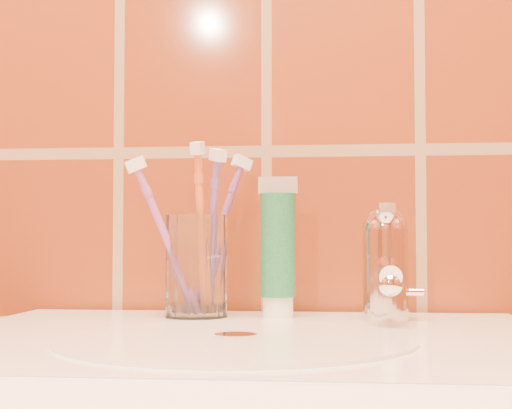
# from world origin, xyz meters

# --- Properties ---
(glass_tumbler) EXTENTS (0.09, 0.09, 0.11)m
(glass_tumbler) POSITION_xyz_m (-0.07, 1.11, 0.91)
(glass_tumbler) COLOR white
(glass_tumbler) RESTS_ON pedestal_sink
(toothpaste_tube) EXTENTS (0.04, 0.04, 0.15)m
(toothpaste_tube) POSITION_xyz_m (0.02, 1.12, 0.92)
(toothpaste_tube) COLOR white
(toothpaste_tube) RESTS_ON pedestal_sink
(faucet) EXTENTS (0.05, 0.11, 0.12)m
(faucet) POSITION_xyz_m (0.14, 1.09, 0.91)
(faucet) COLOR white
(faucet) RESTS_ON pedestal_sink
(toothbrush_0) EXTENTS (0.03, 0.09, 0.20)m
(toothbrush_0) POSITION_xyz_m (-0.06, 1.10, 0.94)
(toothbrush_0) COLOR orange
(toothbrush_0) RESTS_ON glass_tumbler
(toothbrush_1) EXTENTS (0.09, 0.10, 0.20)m
(toothbrush_1) POSITION_xyz_m (-0.05, 1.10, 0.94)
(toothbrush_1) COLOR #74499D
(toothbrush_1) RESTS_ON glass_tumbler
(toothbrush_2) EXTENTS (0.14, 0.12, 0.18)m
(toothbrush_2) POSITION_xyz_m (-0.10, 1.09, 0.94)
(toothbrush_2) COLOR #984DA6
(toothbrush_2) RESTS_ON glass_tumbler
(toothbrush_3) EXTENTS (0.14, 0.13, 0.20)m
(toothbrush_3) POSITION_xyz_m (-0.05, 1.14, 0.94)
(toothbrush_3) COLOR #78408A
(toothbrush_3) RESTS_ON glass_tumbler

